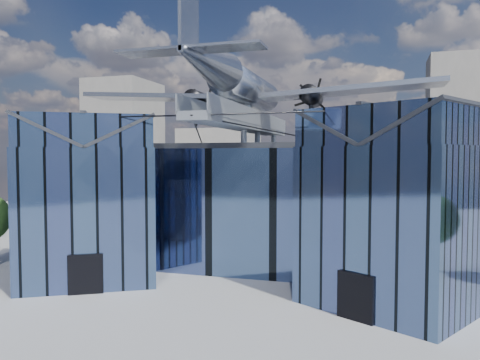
# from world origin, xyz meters

# --- Properties ---
(ground_plane) EXTENTS (120.00, 120.00, 0.00)m
(ground_plane) POSITION_xyz_m (0.00, 0.00, 0.00)
(ground_plane) COLOR gray
(museum) EXTENTS (32.88, 24.50, 17.60)m
(museum) POSITION_xyz_m (0.00, 5.82, 5.54)
(museum) COLOR #405683
(museum) RESTS_ON ground
(bg_towers) EXTENTS (77.00, 24.50, 26.00)m
(bg_towers) POSITION_xyz_m (1.45, 50.49, 10.01)
(bg_towers) COLOR slate
(bg_towers) RESTS_ON ground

